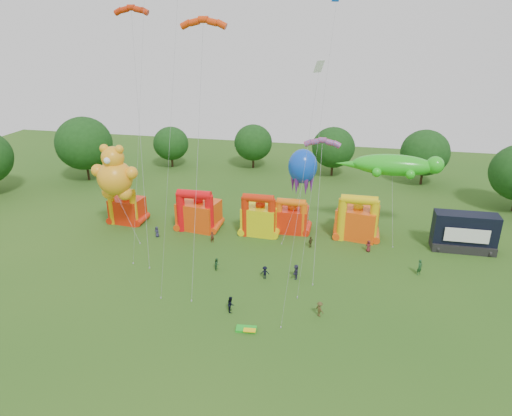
% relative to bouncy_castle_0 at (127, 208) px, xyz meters
% --- Properties ---
extents(ground, '(160.00, 160.00, 0.00)m').
position_rel_bouncy_castle_0_xyz_m(ground, '(20.83, -26.29, -2.20)').
color(ground, '#255417').
rests_on(ground, ground).
extents(tree_ring, '(123.68, 125.78, 12.07)m').
position_rel_bouncy_castle_0_xyz_m(tree_ring, '(19.65, -25.68, 4.06)').
color(tree_ring, '#352314').
rests_on(tree_ring, ground).
extents(bouncy_castle_0, '(4.82, 4.01, 5.74)m').
position_rel_bouncy_castle_0_xyz_m(bouncy_castle_0, '(0.00, 0.00, 0.00)').
color(bouncy_castle_0, red).
rests_on(bouncy_castle_0, ground).
extents(bouncy_castle_1, '(6.12, 5.22, 6.33)m').
position_rel_bouncy_castle_0_xyz_m(bouncy_castle_1, '(11.25, 0.11, 0.20)').
color(bouncy_castle_1, '#ED470C').
rests_on(bouncy_castle_1, ground).
extents(bouncy_castle_2, '(5.03, 4.13, 6.33)m').
position_rel_bouncy_castle_0_xyz_m(bouncy_castle_2, '(20.37, 0.24, 0.21)').
color(bouncy_castle_2, yellow).
rests_on(bouncy_castle_2, ground).
extents(bouncy_castle_3, '(4.56, 3.68, 5.37)m').
position_rel_bouncy_castle_0_xyz_m(bouncy_castle_3, '(24.70, 1.91, -0.14)').
color(bouncy_castle_3, red).
rests_on(bouncy_castle_3, ground).
extents(bouncy_castle_4, '(6.08, 5.21, 6.68)m').
position_rel_bouncy_castle_0_xyz_m(bouncy_castle_4, '(33.84, 1.87, 0.33)').
color(bouncy_castle_4, '#FA510D').
rests_on(bouncy_castle_4, ground).
extents(stage_trailer, '(7.98, 3.18, 5.12)m').
position_rel_bouncy_castle_0_xyz_m(stage_trailer, '(47.61, 0.92, 0.27)').
color(stage_trailer, black).
rests_on(stage_trailer, ground).
extents(teddy_bear_kite, '(7.34, 4.76, 13.16)m').
position_rel_bouncy_castle_0_xyz_m(teddy_bear_kite, '(1.71, -4.55, 5.09)').
color(teddy_bear_kite, orange).
rests_on(teddy_bear_kite, ground).
extents(gecko_kite, '(14.20, 6.81, 11.75)m').
position_rel_bouncy_castle_0_xyz_m(gecko_kite, '(38.02, 3.46, 6.64)').
color(gecko_kite, green).
rests_on(gecko_kite, ground).
extents(octopus_kite, '(4.06, 7.91, 11.96)m').
position_rel_bouncy_castle_0_xyz_m(octopus_kite, '(25.40, 1.89, 4.18)').
color(octopus_kite, blue).
rests_on(octopus_kite, ground).
extents(parafoil_kites, '(27.34, 15.05, 30.61)m').
position_rel_bouncy_castle_0_xyz_m(parafoil_kites, '(9.28, -8.44, 12.31)').
color(parafoil_kites, red).
rests_on(parafoil_kites, ground).
extents(diamond_kites, '(23.66, 15.51, 33.77)m').
position_rel_bouncy_castle_0_xyz_m(diamond_kites, '(18.84, -13.34, 12.83)').
color(diamond_kites, red).
rests_on(diamond_kites, ground).
extents(folded_kite_bundle, '(2.09, 1.26, 0.31)m').
position_rel_bouncy_castle_0_xyz_m(folded_kite_bundle, '(23.62, -21.92, -2.06)').
color(folded_kite_bundle, green).
rests_on(folded_kite_bundle, ground).
extents(spectator_0, '(0.86, 0.68, 1.55)m').
position_rel_bouncy_castle_0_xyz_m(spectator_0, '(6.48, -3.98, -1.43)').
color(spectator_0, '#282842').
rests_on(spectator_0, ground).
extents(spectator_1, '(0.65, 0.67, 1.55)m').
position_rel_bouncy_castle_0_xyz_m(spectator_1, '(14.61, -4.00, -1.42)').
color(spectator_1, '#4C2015').
rests_on(spectator_1, ground).
extents(spectator_2, '(0.58, 0.74, 1.52)m').
position_rel_bouncy_castle_0_xyz_m(spectator_2, '(17.37, -11.04, -1.44)').
color(spectator_2, '#1A4221').
rests_on(spectator_2, ground).
extents(spectator_3, '(1.10, 0.74, 1.59)m').
position_rel_bouncy_castle_0_xyz_m(spectator_3, '(23.47, -11.91, -1.41)').
color(spectator_3, black).
rests_on(spectator_3, ground).
extents(spectator_4, '(0.88, 0.95, 1.57)m').
position_rel_bouncy_castle_0_xyz_m(spectator_4, '(27.90, -2.71, -1.42)').
color(spectator_4, '#3E3118').
rests_on(spectator_4, ground).
extents(spectator_5, '(0.55, 1.68, 1.81)m').
position_rel_bouncy_castle_0_xyz_m(spectator_5, '(27.04, -11.13, -1.30)').
color(spectator_5, '#2D2A46').
rests_on(spectator_5, ground).
extents(spectator_6, '(0.92, 0.83, 1.58)m').
position_rel_bouncy_castle_0_xyz_m(spectator_6, '(35.45, -2.34, -1.41)').
color(spectator_6, maroon).
rests_on(spectator_6, ground).
extents(spectator_7, '(0.84, 0.84, 1.97)m').
position_rel_bouncy_castle_0_xyz_m(spectator_7, '(41.32, -7.15, -1.22)').
color(spectator_7, '#1B4520').
rests_on(spectator_7, ground).
extents(spectator_8, '(0.85, 0.99, 1.76)m').
position_rel_bouncy_castle_0_xyz_m(spectator_8, '(21.29, -19.14, -1.32)').
color(spectator_8, black).
rests_on(spectator_8, ground).
extents(spectator_9, '(1.22, 1.20, 1.68)m').
position_rel_bouncy_castle_0_xyz_m(spectator_9, '(30.38, -18.07, -1.36)').
color(spectator_9, '#453C1B').
rests_on(spectator_9, ground).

